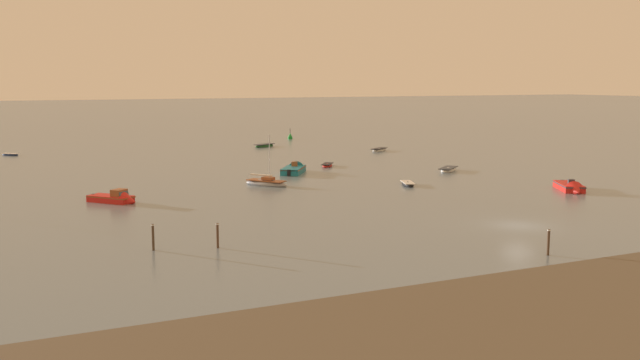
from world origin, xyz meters
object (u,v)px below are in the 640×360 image
object	(u,v)px
sailboat_moored_0	(266,183)
rowboat_moored_6	(10,155)
rowboat_moored_1	(379,150)
rowboat_moored_5	(264,146)
channel_buoy	(290,137)
motorboat_moored_4	(571,189)
motorboat_moored_5	(117,200)
rowboat_moored_4	(448,170)
mooring_post_left	(548,243)
mooring_post_near	(218,236)
motorboat_moored_1	(295,170)
mooring_post_right	(153,238)
rowboat_moored_3	(327,165)
rowboat_moored_0	(408,184)

from	to	relation	value
sailboat_moored_0	rowboat_moored_6	world-z (taller)	sailboat_moored_0
rowboat_moored_6	rowboat_moored_1	bearing A→B (deg)	24.68
rowboat_moored_5	channel_buoy	bearing A→B (deg)	-157.02
motorboat_moored_4	motorboat_moored_5	bearing A→B (deg)	-78.24
rowboat_moored_4	channel_buoy	xyz separation A→B (m)	(0.78, 54.84, 0.27)
mooring_post_left	mooring_post_near	bearing A→B (deg)	149.54
sailboat_moored_0	motorboat_moored_1	size ratio (longest dim) A/B	0.91
mooring_post_near	mooring_post_right	size ratio (longest dim) A/B	0.96
rowboat_moored_6	motorboat_moored_4	bearing A→B (deg)	-7.49
motorboat_moored_1	mooring_post_near	size ratio (longest dim) A/B	3.31
rowboat_moored_1	rowboat_moored_3	world-z (taller)	rowboat_moored_1
rowboat_moored_6	rowboat_moored_4	bearing A→B (deg)	1.53
rowboat_moored_6	motorboat_moored_5	bearing A→B (deg)	-37.85
rowboat_moored_1	rowboat_moored_4	size ratio (longest dim) A/B	0.95
sailboat_moored_0	mooring_post_near	bearing A→B (deg)	-62.90
mooring_post_near	rowboat_moored_5	bearing A→B (deg)	66.80
rowboat_moored_0	rowboat_moored_4	distance (m)	14.09
motorboat_moored_1	mooring_post_right	world-z (taller)	mooring_post_right
rowboat_moored_3	channel_buoy	distance (m)	45.33
motorboat_moored_1	rowboat_moored_5	xyz separation A→B (m)	(8.86, 34.41, -0.11)
sailboat_moored_0	mooring_post_left	bearing A→B (deg)	-26.59
rowboat_moored_0	channel_buoy	distance (m)	64.28
motorboat_moored_5	mooring_post_right	size ratio (longest dim) A/B	2.47
motorboat_moored_4	mooring_post_near	world-z (taller)	mooring_post_near
motorboat_moored_1	rowboat_moored_3	bearing A→B (deg)	-24.65
sailboat_moored_0	mooring_post_near	xyz separation A→B (m)	(-13.69, -26.33, 0.58)
motorboat_moored_5	motorboat_moored_4	bearing A→B (deg)	31.95
sailboat_moored_0	rowboat_moored_3	world-z (taller)	sailboat_moored_0
motorboat_moored_5	motorboat_moored_1	bearing A→B (deg)	77.34
rowboat_moored_5	mooring_post_left	world-z (taller)	mooring_post_left
rowboat_moored_5	mooring_post_right	bearing A→B (deg)	35.23
motorboat_moored_4	channel_buoy	world-z (taller)	channel_buoy
sailboat_moored_0	motorboat_moored_5	bearing A→B (deg)	-111.04
motorboat_moored_1	rowboat_moored_1	bearing A→B (deg)	-16.44
rowboat_moored_1	mooring_post_right	bearing A→B (deg)	-167.32
rowboat_moored_1	rowboat_moored_6	bearing A→B (deg)	126.72
rowboat_moored_5	sailboat_moored_0	bearing A→B (deg)	41.26
rowboat_moored_5	motorboat_moored_5	bearing A→B (deg)	26.91
rowboat_moored_0	mooring_post_near	bearing A→B (deg)	145.70
motorboat_moored_5	mooring_post_left	bearing A→B (deg)	-7.01
sailboat_moored_0	rowboat_moored_1	xyz separation A→B (m)	(30.86, 28.13, -0.08)
rowboat_moored_1	mooring_post_left	distance (m)	70.55
motorboat_moored_4	motorboat_moored_1	bearing A→B (deg)	-114.11
rowboat_moored_4	motorboat_moored_5	xyz separation A→B (m)	(-42.86, -5.92, 0.11)
rowboat_moored_3	channel_buoy	bearing A→B (deg)	20.07
rowboat_moored_0	motorboat_moored_5	world-z (taller)	motorboat_moored_5
rowboat_moored_3	rowboat_moored_6	distance (m)	51.70
rowboat_moored_6	motorboat_moored_1	bearing A→B (deg)	-6.23
rowboat_moored_3	mooring_post_right	bearing A→B (deg)	176.47
rowboat_moored_0	rowboat_moored_5	distance (m)	50.16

